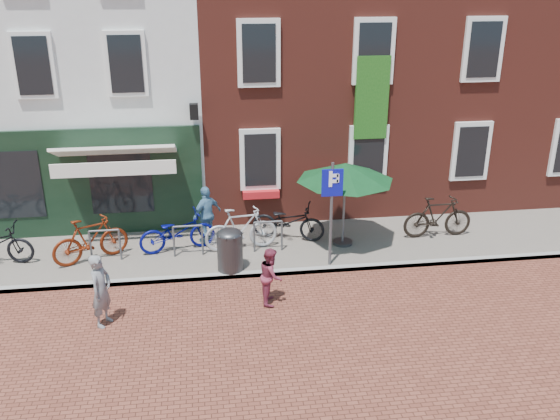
{
  "coord_description": "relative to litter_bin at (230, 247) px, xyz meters",
  "views": [
    {
      "loc": [
        -1.08,
        -12.51,
        6.67
      ],
      "look_at": [
        0.7,
        0.47,
        1.49
      ],
      "focal_mm": 38.42,
      "sensor_mm": 36.0,
      "label": 1
    }
  ],
  "objects": [
    {
      "name": "building_brick_right",
      "position": [
        8.51,
        6.7,
        4.32
      ],
      "size": [
        6.0,
        8.0,
        10.0
      ],
      "primitive_type": "cube",
      "color": "maroon",
      "rests_on": "ground"
    },
    {
      "name": "bicycle_4",
      "position": [
        1.63,
        1.56,
        -0.07
      ],
      "size": [
        2.05,
        1.29,
        1.01
      ],
      "primitive_type": "imported",
      "rotation": [
        0.0,
        0.0,
        1.22
      ],
      "color": "black",
      "rests_on": "sidewalk"
    },
    {
      "name": "ground",
      "position": [
        0.51,
        -0.3,
        -0.68
      ],
      "size": [
        80.0,
        80.0,
        0.0
      ],
      "primitive_type": "plane",
      "color": "brown"
    },
    {
      "name": "bicycle_5",
      "position": [
        5.59,
        1.19,
        -0.01
      ],
      "size": [
        1.88,
        0.55,
        1.13
      ],
      "primitive_type": "imported",
      "rotation": [
        0.0,
        0.0,
        1.58
      ],
      "color": "black",
      "rests_on": "sidewalk"
    },
    {
      "name": "bicycle_2",
      "position": [
        -1.26,
        1.26,
        -0.07
      ],
      "size": [
        2.03,
        1.09,
        1.01
      ],
      "primitive_type": "imported",
      "rotation": [
        0.0,
        0.0,
        1.8
      ],
      "color": "#06095B",
      "rests_on": "sidewalk"
    },
    {
      "name": "bicycle_3",
      "position": [
        0.35,
        1.1,
        -0.01
      ],
      "size": [
        1.92,
        0.75,
        1.13
      ],
      "primitive_type": "imported",
      "rotation": [
        0.0,
        0.0,
        1.69
      ],
      "color": "#AFAEB1",
      "rests_on": "sidewalk"
    },
    {
      "name": "boy",
      "position": [
        0.8,
        -1.45,
        -0.04
      ],
      "size": [
        0.56,
        0.68,
        1.27
      ],
      "primitive_type": "imported",
      "rotation": [
        0.0,
        0.0,
        1.43
      ],
      "color": "maroon",
      "rests_on": "ground"
    },
    {
      "name": "cafe_person",
      "position": [
        -0.49,
        1.71,
        0.18
      ],
      "size": [
        0.92,
        0.85,
        1.52
      ],
      "primitive_type": "imported",
      "rotation": [
        0.0,
        0.0,
        3.82
      ],
      "color": "#5789AD",
      "rests_on": "sidewalk"
    },
    {
      "name": "bicycle_1",
      "position": [
        -3.33,
        0.95,
        -0.01
      ],
      "size": [
        1.91,
        1.31,
        1.13
      ],
      "primitive_type": "imported",
      "rotation": [
        0.0,
        0.0,
        2.03
      ],
      "color": "#5E1B09",
      "rests_on": "sidewalk"
    },
    {
      "name": "parasol",
      "position": [
        2.99,
        1.07,
        1.48
      ],
      "size": [
        2.47,
        2.47,
        2.3
      ],
      "color": "#4C4C4F",
      "rests_on": "sidewalk"
    },
    {
      "name": "building_brick_mid",
      "position": [
        2.51,
        6.7,
        4.32
      ],
      "size": [
        6.0,
        8.0,
        10.0
      ],
      "primitive_type": "cube",
      "color": "maroon",
      "rests_on": "ground"
    },
    {
      "name": "litter_bin",
      "position": [
        0.0,
        0.0,
        0.0
      ],
      "size": [
        0.61,
        0.61,
        1.12
      ],
      "color": "#313133",
      "rests_on": "sidewalk"
    },
    {
      "name": "building_stucco",
      "position": [
        -4.49,
        6.7,
        3.82
      ],
      "size": [
        8.0,
        8.0,
        9.0
      ],
      "primitive_type": "cube",
      "color": "silver",
      "rests_on": "ground"
    },
    {
      "name": "woman",
      "position": [
        -2.68,
        -1.88,
        0.1
      ],
      "size": [
        0.57,
        0.67,
        1.55
      ],
      "primitive_type": "imported",
      "rotation": [
        0.0,
        0.0,
        1.16
      ],
      "color": "slate",
      "rests_on": "ground"
    },
    {
      "name": "parking_sign",
      "position": [
        2.4,
        -0.06,
        1.12
      ],
      "size": [
        0.5,
        0.08,
        2.58
      ],
      "color": "#4C4C4F",
      "rests_on": "sidewalk"
    },
    {
      "name": "sidewalk",
      "position": [
        1.51,
        1.2,
        -0.63
      ],
      "size": [
        24.0,
        3.0,
        0.1
      ],
      "primitive_type": "cube",
      "color": "slate",
      "rests_on": "ground"
    }
  ]
}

